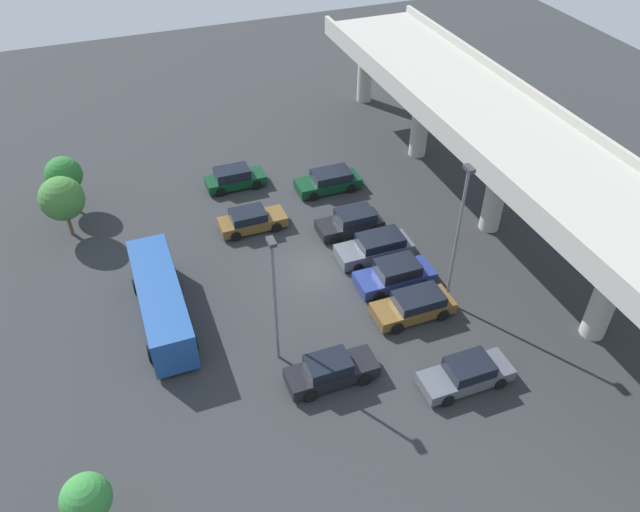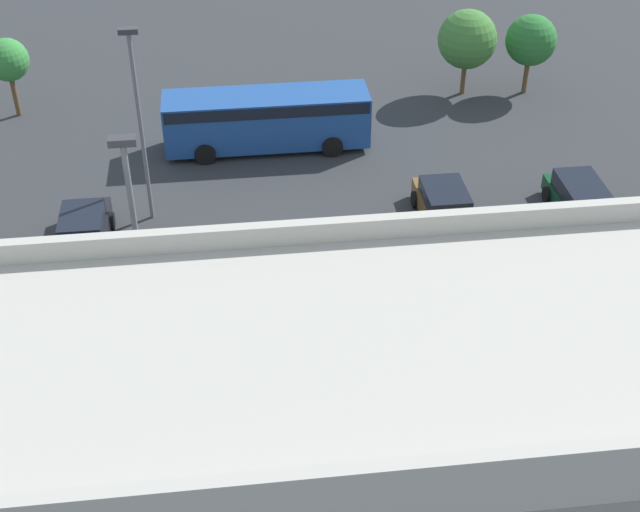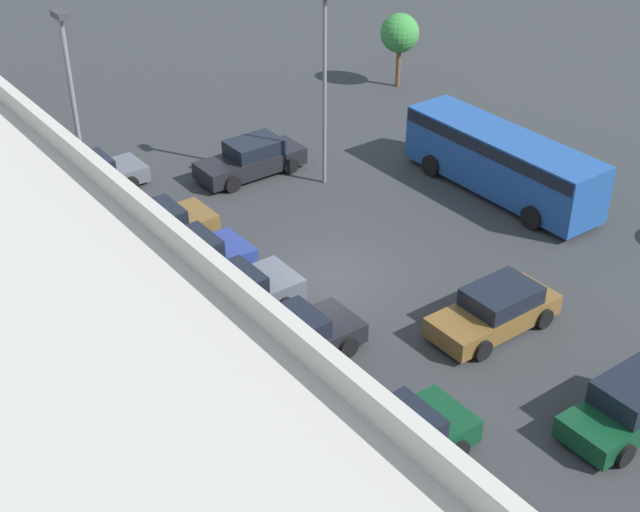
% 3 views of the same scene
% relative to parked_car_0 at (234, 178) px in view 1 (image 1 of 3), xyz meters
% --- Properties ---
extents(ground_plane, '(90.38, 90.38, 0.00)m').
position_rel_parked_car_0_xyz_m(ground_plane, '(10.96, 2.11, -0.73)').
color(ground_plane, '#2D3033').
extents(highway_overpass, '(43.13, 7.77, 8.07)m').
position_rel_parked_car_0_xyz_m(highway_overpass, '(10.96, 14.76, 5.76)').
color(highway_overpass, '#ADAAA0').
rests_on(highway_overpass, ground_plane).
extents(parked_car_0, '(1.99, 4.35, 1.53)m').
position_rel_parked_car_0_xyz_m(parked_car_0, '(0.00, 0.00, 0.00)').
color(parked_car_0, '#0C381E').
rests_on(parked_car_0, ground_plane).
extents(parked_car_1, '(2.17, 4.69, 1.47)m').
position_rel_parked_car_0_xyz_m(parked_car_1, '(2.79, 6.35, -0.02)').
color(parked_car_1, '#0C381E').
rests_on(parked_car_1, ground_plane).
extents(parked_car_2, '(2.05, 4.48, 1.46)m').
position_rel_parked_car_0_xyz_m(parked_car_2, '(5.42, -0.26, -0.04)').
color(parked_car_2, brown).
rests_on(parked_car_2, ground_plane).
extents(parked_car_3, '(2.15, 4.35, 1.51)m').
position_rel_parked_car_0_xyz_m(parked_car_3, '(8.01, 5.90, -0.01)').
color(parked_car_3, black).
rests_on(parked_car_3, ground_plane).
extents(parked_car_4, '(2.21, 4.83, 1.54)m').
position_rel_parked_car_0_xyz_m(parked_car_4, '(11.07, 6.29, 0.01)').
color(parked_car_4, '#515660').
rests_on(parked_car_4, ground_plane).
extents(parked_car_5, '(2.25, 4.76, 1.57)m').
position_rel_parked_car_0_xyz_m(parked_car_5, '(13.84, 6.33, 0.00)').
color(parked_car_5, navy).
rests_on(parked_car_5, ground_plane).
extents(parked_car_6, '(2.18, 4.65, 1.45)m').
position_rel_parked_car_0_xyz_m(parked_car_6, '(16.62, 6.17, -0.02)').
color(parked_car_6, brown).
rests_on(parked_car_6, ground_plane).
extents(parked_car_7, '(1.99, 4.71, 1.54)m').
position_rel_parked_car_0_xyz_m(parked_car_7, '(19.37, -0.02, -0.01)').
color(parked_car_7, black).
rests_on(parked_car_7, ground_plane).
extents(parked_car_8, '(2.08, 4.84, 1.48)m').
position_rel_parked_car_0_xyz_m(parked_car_8, '(21.97, 6.35, -0.05)').
color(parked_car_8, '#515660').
rests_on(parked_car_8, ground_plane).
extents(shuttle_bus, '(9.06, 2.61, 2.58)m').
position_rel_parked_car_0_xyz_m(shuttle_bus, '(11.94, -7.26, 0.82)').
color(shuttle_bus, '#1E478C').
rests_on(shuttle_bus, ground_plane).
extents(lamp_post_near_aisle, '(0.70, 0.35, 9.19)m').
position_rel_parked_car_0_xyz_m(lamp_post_near_aisle, '(16.37, 8.42, 4.57)').
color(lamp_post_near_aisle, slate).
rests_on(lamp_post_near_aisle, ground_plane).
extents(lamp_post_mid_lot, '(0.70, 0.35, 7.91)m').
position_rel_parked_car_0_xyz_m(lamp_post_mid_lot, '(16.94, -2.06, 3.91)').
color(lamp_post_mid_lot, slate).
rests_on(lamp_post_mid_lot, ground_plane).
extents(tree_front_left, '(2.49, 2.49, 4.01)m').
position_rel_parked_car_0_xyz_m(tree_front_left, '(-1.32, -11.38, 2.02)').
color(tree_front_left, brown).
rests_on(tree_front_left, ground_plane).
extents(tree_front_centre, '(2.87, 2.87, 4.30)m').
position_rel_parked_car_0_xyz_m(tree_front_centre, '(1.81, -11.64, 2.12)').
color(tree_front_centre, brown).
rests_on(tree_front_centre, ground_plane).
extents(tree_front_right, '(2.00, 2.00, 3.84)m').
position_rel_parked_car_0_xyz_m(tree_front_right, '(23.62, -11.85, 2.08)').
color(tree_front_right, brown).
rests_on(tree_front_right, ground_plane).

